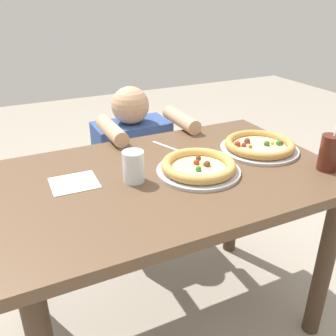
{
  "coord_description": "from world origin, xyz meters",
  "views": [
    {
      "loc": [
        -0.54,
        -1.1,
        1.36
      ],
      "look_at": [
        -0.01,
        -0.01,
        0.78
      ],
      "focal_mm": 39.69,
      "sensor_mm": 36.0,
      "label": 1
    }
  ],
  "objects_px": {
    "pizza_near": "(199,167)",
    "pizza_far": "(259,146)",
    "drink_cup_colored": "(329,153)",
    "fork": "(172,149)",
    "water_cup_clear": "(133,166)",
    "diner_seated": "(134,176)"
  },
  "relations": [
    {
      "from": "pizza_near",
      "to": "pizza_far",
      "type": "relative_size",
      "value": 0.96
    },
    {
      "from": "pizza_far",
      "to": "fork",
      "type": "bearing_deg",
      "value": 151.67
    },
    {
      "from": "pizza_far",
      "to": "water_cup_clear",
      "type": "distance_m",
      "value": 0.58
    },
    {
      "from": "drink_cup_colored",
      "to": "water_cup_clear",
      "type": "distance_m",
      "value": 0.72
    },
    {
      "from": "pizza_near",
      "to": "pizza_far",
      "type": "height_order",
      "value": "pizza_near"
    },
    {
      "from": "pizza_far",
      "to": "water_cup_clear",
      "type": "relative_size",
      "value": 2.9
    },
    {
      "from": "pizza_far",
      "to": "water_cup_clear",
      "type": "height_order",
      "value": "water_cup_clear"
    },
    {
      "from": "pizza_near",
      "to": "drink_cup_colored",
      "type": "relative_size",
      "value": 1.3
    },
    {
      "from": "pizza_near",
      "to": "drink_cup_colored",
      "type": "height_order",
      "value": "drink_cup_colored"
    },
    {
      "from": "pizza_near",
      "to": "fork",
      "type": "xyz_separation_m",
      "value": [
        0.01,
        0.24,
        -0.02
      ]
    },
    {
      "from": "pizza_far",
      "to": "fork",
      "type": "distance_m",
      "value": 0.37
    },
    {
      "from": "water_cup_clear",
      "to": "diner_seated",
      "type": "bearing_deg",
      "value": 69.93
    },
    {
      "from": "water_cup_clear",
      "to": "pizza_far",
      "type": "bearing_deg",
      "value": 2.52
    },
    {
      "from": "water_cup_clear",
      "to": "diner_seated",
      "type": "height_order",
      "value": "diner_seated"
    },
    {
      "from": "pizza_near",
      "to": "water_cup_clear",
      "type": "bearing_deg",
      "value": 169.52
    },
    {
      "from": "pizza_far",
      "to": "water_cup_clear",
      "type": "bearing_deg",
      "value": -177.48
    },
    {
      "from": "pizza_near",
      "to": "water_cup_clear",
      "type": "height_order",
      "value": "water_cup_clear"
    },
    {
      "from": "pizza_far",
      "to": "fork",
      "type": "xyz_separation_m",
      "value": [
        -0.32,
        0.17,
        -0.02
      ]
    },
    {
      "from": "fork",
      "to": "pizza_far",
      "type": "bearing_deg",
      "value": -28.33
    },
    {
      "from": "drink_cup_colored",
      "to": "fork",
      "type": "distance_m",
      "value": 0.62
    },
    {
      "from": "diner_seated",
      "to": "drink_cup_colored",
      "type": "bearing_deg",
      "value": -63.56
    },
    {
      "from": "drink_cup_colored",
      "to": "diner_seated",
      "type": "xyz_separation_m",
      "value": [
        -0.44,
        0.89,
        -0.41
      ]
    }
  ]
}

